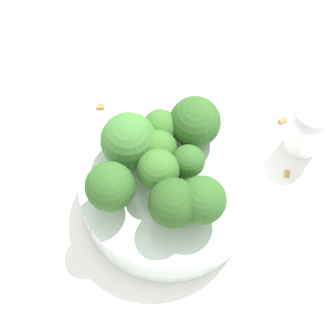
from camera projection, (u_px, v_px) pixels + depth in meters
ground_plane at (168, 202)px, 0.60m from camera, size 3.00×3.00×0.00m
bowl at (168, 192)px, 0.58m from camera, size 0.18×0.18×0.05m
broccoli_floret_0 at (159, 172)px, 0.53m from camera, size 0.04×0.04×0.05m
broccoli_floret_1 at (202, 200)px, 0.51m from camera, size 0.05×0.05×0.06m
broccoli_floret_2 at (129, 141)px, 0.54m from camera, size 0.06×0.06×0.06m
broccoli_floret_3 at (188, 163)px, 0.54m from camera, size 0.03×0.03×0.05m
broccoli_floret_4 at (173, 204)px, 0.51m from camera, size 0.05×0.05×0.06m
broccoli_floret_5 at (160, 128)px, 0.55m from camera, size 0.04×0.04×0.05m
broccoli_floret_6 at (111, 188)px, 0.51m from camera, size 0.05×0.05×0.06m
broccoli_floret_7 at (159, 148)px, 0.54m from camera, size 0.04×0.04×0.05m
broccoli_floret_8 at (195, 122)px, 0.55m from camera, size 0.05×0.05×0.06m
pepper_shaker at (308, 128)px, 0.60m from camera, size 0.04×0.04×0.07m
almond_crumb_0 at (283, 119)px, 0.64m from camera, size 0.01×0.01×0.01m
almond_crumb_1 at (287, 173)px, 0.61m from camera, size 0.01×0.01×0.01m
almond_crumb_2 at (100, 105)px, 0.65m from camera, size 0.01×0.01×0.01m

